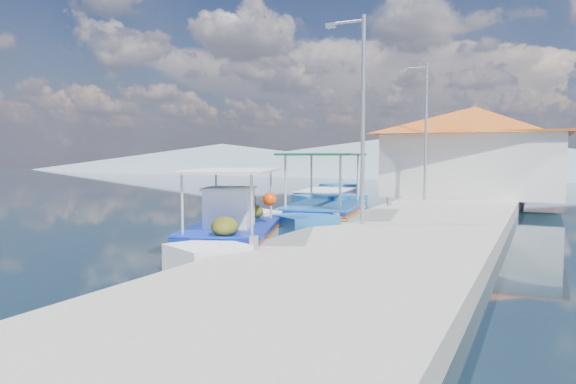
% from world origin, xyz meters
% --- Properties ---
extents(ground, '(160.00, 160.00, 0.00)m').
position_xyz_m(ground, '(0.00, 0.00, 0.00)').
color(ground, black).
rests_on(ground, ground).
extents(quay, '(5.00, 44.00, 0.50)m').
position_xyz_m(quay, '(5.90, 6.00, 0.25)').
color(quay, gray).
rests_on(quay, ground).
extents(bollards, '(0.20, 17.20, 0.30)m').
position_xyz_m(bollards, '(3.80, 5.25, 0.65)').
color(bollards, '#A5A8AD').
rests_on(bollards, quay).
extents(main_caique, '(3.69, 6.80, 2.38)m').
position_xyz_m(main_caique, '(2.07, -0.98, 0.46)').
color(main_caique, white).
rests_on(main_caique, ground).
extents(caique_green_canopy, '(3.07, 7.55, 2.86)m').
position_xyz_m(caique_green_canopy, '(2.56, 4.27, 0.43)').
color(caique_green_canopy, '#1B5BA2').
rests_on(caique_green_canopy, ground).
extents(caique_blue_hull, '(2.75, 7.13, 1.28)m').
position_xyz_m(caique_blue_hull, '(-0.08, 11.15, 0.35)').
color(caique_blue_hull, '#1B5BA2').
rests_on(caique_blue_hull, ground).
extents(harbor_building, '(10.49, 10.49, 4.40)m').
position_xyz_m(harbor_building, '(6.20, 15.00, 2.78)').
color(harbor_building, silver).
rests_on(harbor_building, quay).
extents(lamp_post_near, '(1.21, 0.14, 6.00)m').
position_xyz_m(lamp_post_near, '(4.51, 2.00, 3.85)').
color(lamp_post_near, '#A5A8AD').
rests_on(lamp_post_near, quay).
extents(lamp_post_far, '(1.21, 0.14, 6.00)m').
position_xyz_m(lamp_post_far, '(4.51, 11.00, 3.85)').
color(lamp_post_far, '#A5A8AD').
rests_on(lamp_post_far, quay).
extents(mountain_ridge, '(171.40, 96.00, 5.50)m').
position_xyz_m(mountain_ridge, '(6.54, 56.00, 2.04)').
color(mountain_ridge, gray).
rests_on(mountain_ridge, ground).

